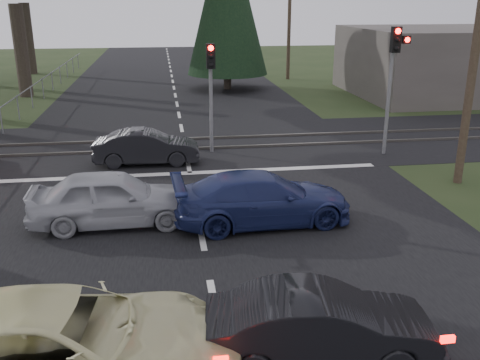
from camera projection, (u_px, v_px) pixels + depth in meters
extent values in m
plane|color=#233317|center=(214.00, 301.00, 10.46)|extent=(120.00, 120.00, 0.00)
cube|color=black|center=(187.00, 158.00, 19.83)|extent=(14.00, 100.00, 0.01)
cube|color=black|center=(185.00, 145.00, 21.70)|extent=(120.00, 8.00, 0.01)
cube|color=silver|center=(190.00, 173.00, 18.14)|extent=(13.00, 0.35, 0.00)
cube|color=#59544C|center=(185.00, 149.00, 20.94)|extent=(120.00, 0.12, 0.10)
cube|color=#59544C|center=(184.00, 139.00, 22.44)|extent=(120.00, 0.12, 0.10)
cylinder|color=slate|center=(388.00, 104.00, 19.88)|extent=(0.14, 0.14, 3.80)
cube|color=black|center=(396.00, 40.00, 18.96)|extent=(0.32, 0.24, 0.90)
sphere|color=#FF0C07|center=(398.00, 31.00, 18.74)|extent=(0.20, 0.20, 0.20)
sphere|color=black|center=(397.00, 40.00, 18.84)|extent=(0.18, 0.18, 0.18)
sphere|color=black|center=(397.00, 49.00, 18.93)|extent=(0.18, 0.18, 0.18)
cube|color=black|center=(406.00, 40.00, 19.01)|extent=(0.28, 0.22, 0.28)
sphere|color=#FF0C07|center=(407.00, 40.00, 18.90)|extent=(0.18, 0.18, 0.18)
cylinder|color=slate|center=(211.00, 111.00, 20.21)|extent=(0.14, 0.14, 3.20)
cube|color=black|center=(211.00, 56.00, 19.38)|extent=(0.32, 0.24, 0.90)
sphere|color=#FF0C07|center=(211.00, 48.00, 19.16)|extent=(0.20, 0.20, 0.20)
sphere|color=black|center=(211.00, 57.00, 19.26)|extent=(0.18, 0.18, 0.18)
sphere|color=black|center=(211.00, 65.00, 19.36)|extent=(0.18, 0.18, 0.18)
cylinder|color=#4C3D2D|center=(477.00, 39.00, 15.81)|extent=(0.26, 0.26, 9.00)
cylinder|color=#4C3D2D|center=(289.00, 16.00, 38.31)|extent=(0.26, 0.26, 9.00)
cylinder|color=#4C3D2D|center=(239.00, 10.00, 61.74)|extent=(0.26, 0.26, 9.00)
cylinder|color=#473D33|center=(21.00, 51.00, 31.79)|extent=(0.80, 0.80, 5.40)
cylinder|color=#473D33|center=(28.00, 39.00, 41.83)|extent=(0.80, 0.80, 5.40)
cylinder|color=#473D33|center=(227.00, 74.00, 34.99)|extent=(0.50, 0.50, 2.00)
cube|color=#59514C|center=(469.00, 61.00, 32.91)|extent=(14.00, 10.00, 4.00)
imported|color=beige|center=(64.00, 346.00, 7.90)|extent=(5.50, 2.97, 1.47)
imported|color=black|center=(321.00, 327.00, 8.56)|extent=(3.86, 1.68, 1.23)
imported|color=#A3A4AB|center=(112.00, 198.00, 13.82)|extent=(4.25, 1.75, 1.44)
imported|color=navy|center=(262.00, 199.00, 13.91)|extent=(4.77, 2.16, 1.35)
imported|color=black|center=(147.00, 147.00, 19.02)|extent=(3.74, 1.41, 1.22)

